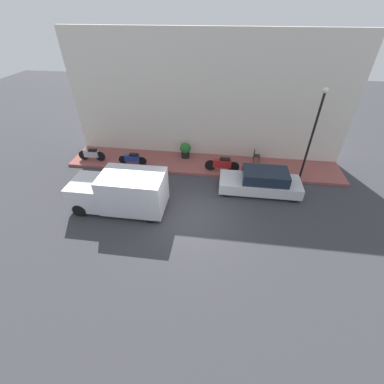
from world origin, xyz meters
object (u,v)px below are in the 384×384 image
(scooter_silver, at_px, (92,154))
(delivery_van, at_px, (120,191))
(motorcycle_blue, at_px, (133,159))
(cafe_chair, at_px, (256,155))
(motorcycle_red, at_px, (222,164))
(parked_car, at_px, (261,182))
(potted_plant, at_px, (185,150))
(streetlamp, at_px, (314,128))

(scooter_silver, bearing_deg, delivery_van, -139.76)
(motorcycle_blue, height_order, cafe_chair, cafe_chair)
(motorcycle_red, bearing_deg, parked_car, -126.87)
(parked_car, relative_size, potted_plant, 4.30)
(motorcycle_blue, relative_size, motorcycle_red, 0.87)
(parked_car, distance_m, cafe_chair, 3.06)
(parked_car, relative_size, cafe_chair, 5.27)
(potted_plant, distance_m, cafe_chair, 4.56)
(parked_car, distance_m, delivery_van, 7.48)
(motorcycle_red, relative_size, streetlamp, 0.41)
(potted_plant, bearing_deg, scooter_silver, 101.54)
(motorcycle_red, xyz_separation_m, cafe_chair, (1.42, -2.08, -0.01))
(streetlamp, xyz_separation_m, potted_plant, (1.50, 7.11, -2.50))
(streetlamp, bearing_deg, cafe_chair, 59.16)
(motorcycle_blue, xyz_separation_m, scooter_silver, (0.13, 2.78, 0.03))
(delivery_van, relative_size, scooter_silver, 2.63)
(parked_car, bearing_deg, motorcycle_red, 53.13)
(parked_car, distance_m, motorcycle_blue, 8.03)
(parked_car, relative_size, motorcycle_blue, 2.41)
(parked_car, height_order, cafe_chair, parked_car)
(scooter_silver, distance_m, motorcycle_red, 8.44)
(delivery_van, distance_m, streetlamp, 10.52)
(streetlamp, bearing_deg, scooter_silver, 88.76)
(motorcycle_blue, xyz_separation_m, streetlamp, (-0.16, -10.29, 2.65))
(parked_car, xyz_separation_m, streetlamp, (1.54, -2.44, 2.57))
(cafe_chair, bearing_deg, scooter_silver, 96.69)
(delivery_van, relative_size, motorcycle_red, 2.24)
(motorcycle_blue, bearing_deg, parked_car, -102.17)
(delivery_van, bearing_deg, potted_plant, -24.19)
(motorcycle_blue, xyz_separation_m, motorcycle_red, (-0.06, -5.67, 0.08))
(motorcycle_blue, bearing_deg, motorcycle_red, -90.56)
(scooter_silver, xyz_separation_m, potted_plant, (1.22, -5.96, 0.12))
(motorcycle_red, bearing_deg, cafe_chair, -55.76)
(parked_car, bearing_deg, cafe_chair, 1.83)
(streetlamp, bearing_deg, delivery_van, 112.24)
(motorcycle_blue, distance_m, scooter_silver, 2.78)
(parked_car, relative_size, streetlamp, 0.86)
(scooter_silver, relative_size, potted_plant, 1.75)
(scooter_silver, distance_m, streetlamp, 13.33)
(parked_car, distance_m, streetlamp, 3.87)
(delivery_van, height_order, cafe_chair, delivery_van)
(delivery_van, height_order, scooter_silver, delivery_van)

